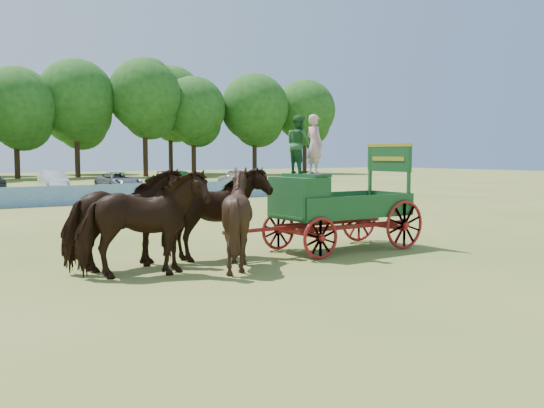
{
  "coord_description": "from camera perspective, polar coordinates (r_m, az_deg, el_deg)",
  "views": [
    {
      "loc": [
        -12.07,
        -14.44,
        2.67
      ],
      "look_at": [
        -2.75,
        -0.49,
        1.3
      ],
      "focal_mm": 40.0,
      "sensor_mm": 36.0,
      "label": 1
    }
  ],
  "objects": [
    {
      "name": "ground",
      "position": [
        19.01,
        6.1,
        -3.43
      ],
      "size": [
        160.0,
        160.0,
        0.0
      ],
      "primitive_type": "plane",
      "color": "olive",
      "rests_on": "ground"
    },
    {
      "name": "farm_dray",
      "position": [
        16.58,
        4.56,
        1.13
      ],
      "size": [
        5.99,
        2.0,
        3.73
      ],
      "color": "maroon",
      "rests_on": "ground"
    },
    {
      "name": "horse_wheel_left",
      "position": [
        14.47,
        -3.24,
        -1.24
      ],
      "size": [
        2.55,
        2.38,
        2.37
      ],
      "primitive_type": "imported",
      "rotation": [
        0.0,
        0.0,
        1.82
      ],
      "color": "black",
      "rests_on": "ground"
    },
    {
      "name": "sponsor_banner",
      "position": [
        34.35,
        -14.87,
        0.94
      ],
      "size": [
        26.0,
        0.08,
        1.05
      ],
      "primitive_type": "cube",
      "color": "#1C5498",
      "rests_on": "ground"
    },
    {
      "name": "horse_lead_right",
      "position": [
        14.44,
        -13.71,
        -1.38
      ],
      "size": [
        2.94,
        1.63,
        2.36
      ],
      "primitive_type": "imported",
      "rotation": [
        0.0,
        0.0,
        1.7
      ],
      "color": "black",
      "rests_on": "ground"
    },
    {
      "name": "horse_lead_left",
      "position": [
        13.42,
        -12.1,
        -1.81
      ],
      "size": [
        3.01,
        1.87,
        2.36
      ],
      "primitive_type": "imported",
      "rotation": [
        0.0,
        0.0,
        1.34
      ],
      "color": "black",
      "rests_on": "ground"
    },
    {
      "name": "horse_wheel_right",
      "position": [
        15.43,
        -5.31,
        -0.89
      ],
      "size": [
        2.89,
        1.49,
        2.36
      ],
      "primitive_type": "imported",
      "rotation": [
        0.0,
        0.0,
        1.65
      ],
      "color": "black",
      "rests_on": "ground"
    }
  ]
}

